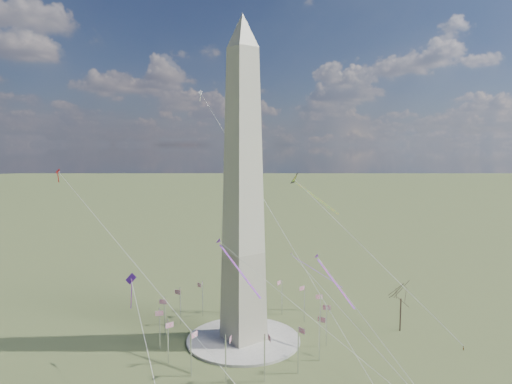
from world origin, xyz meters
TOP-DOWN VIEW (x-y plane):
  - ground at (0.00, 0.00)m, footprint 2000.00×2000.00m
  - plaza at (0.00, 0.00)m, footprint 36.00×36.00m
  - washington_monument at (0.00, 0.00)m, footprint 15.56×15.56m
  - flagpole_ring at (-0.00, -0.00)m, footprint 54.40×54.40m
  - tree_near at (46.57, -24.73)m, footprint 9.54×9.54m
  - person_east at (49.67, -45.15)m, footprint 0.63×0.52m
  - kite_delta_black at (31.94, 11.16)m, footprint 13.80×17.72m
  - kite_diamond_purple at (-33.98, 6.03)m, footprint 2.16×3.43m
  - kite_streamer_left at (21.83, -16.05)m, footprint 3.02×18.65m
  - kite_streamer_mid at (-8.70, -7.32)m, footprint 2.54×19.64m
  - kite_streamer_right at (36.08, 8.27)m, footprint 15.88×13.63m
  - kite_small_red at (-45.48, 34.56)m, footprint 1.24×1.95m
  - kite_small_white at (12.62, 48.12)m, footprint 1.51×1.60m

SIDE VIEW (x-z plane):
  - ground at x=0.00m, z-range 0.00..0.00m
  - plaza at x=0.00m, z-range 0.00..0.80m
  - person_east at x=49.67m, z-range 0.00..1.47m
  - flagpole_ring at x=0.00m, z-range 0.77..13.77m
  - tree_near at x=46.57m, z-range 3.56..20.26m
  - kite_streamer_right at x=36.08m, z-range 9.79..23.35m
  - kite_streamer_left at x=21.83m, z-range 14.99..27.80m
  - kite_diamond_purple at x=-33.98m, z-range 18.51..29.02m
  - kite_streamer_mid at x=-8.70m, z-range 21.93..35.41m
  - washington_monument at x=0.00m, z-range -2.05..97.95m
  - kite_delta_black at x=31.94m, z-range 40.90..56.16m
  - kite_small_red at x=-45.48m, z-range 51.33..55.67m
  - kite_small_white at x=12.62m, z-range 80.32..84.81m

